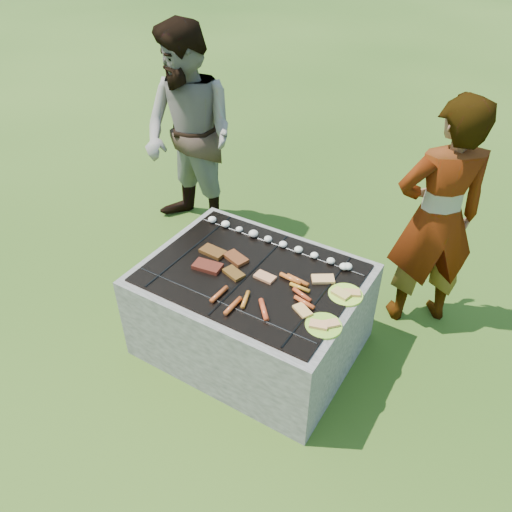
% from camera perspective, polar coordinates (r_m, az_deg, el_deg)
% --- Properties ---
extents(lawn, '(60.00, 60.00, 0.00)m').
position_cam_1_polar(lawn, '(3.40, -0.45, -9.93)').
color(lawn, '#224210').
rests_on(lawn, ground).
extents(fire_pit, '(1.30, 1.00, 0.62)m').
position_cam_1_polar(fire_pit, '(3.20, -0.47, -6.46)').
color(fire_pit, '#9F998D').
rests_on(fire_pit, ground).
extents(mushrooms, '(1.06, 0.07, 0.04)m').
position_cam_1_polar(mushrooms, '(3.20, 2.53, 1.56)').
color(mushrooms, '#F6E4D0').
rests_on(mushrooms, fire_pit).
extents(pork_slabs, '(0.39, 0.29, 0.03)m').
position_cam_1_polar(pork_slabs, '(3.06, -4.16, -0.61)').
color(pork_slabs, brown).
rests_on(pork_slabs, fire_pit).
extents(sausages, '(0.52, 0.48, 0.03)m').
position_cam_1_polar(sausages, '(2.81, 1.67, -4.49)').
color(sausages, '#D35622').
rests_on(sausages, fire_pit).
extents(bread_on_grate, '(0.45, 0.42, 0.02)m').
position_cam_1_polar(bread_on_grate, '(2.89, 4.83, -3.37)').
color(bread_on_grate, tan).
rests_on(bread_on_grate, fire_pit).
extents(plate_far, '(0.22, 0.22, 0.03)m').
position_cam_1_polar(plate_far, '(2.88, 10.20, -4.33)').
color(plate_far, '#D1E737').
rests_on(plate_far, fire_pit).
extents(plate_near, '(0.24, 0.24, 0.03)m').
position_cam_1_polar(plate_near, '(2.67, 7.73, -7.86)').
color(plate_near, '#B8CE31').
rests_on(plate_near, fire_pit).
extents(cook, '(0.69, 0.65, 1.59)m').
position_cam_1_polar(cook, '(3.32, 19.96, 3.97)').
color(cook, gray).
rests_on(cook, ground).
extents(bystander, '(0.94, 0.79, 1.73)m').
position_cam_1_polar(bystander, '(4.11, -7.61, 13.35)').
color(bystander, gray).
rests_on(bystander, ground).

